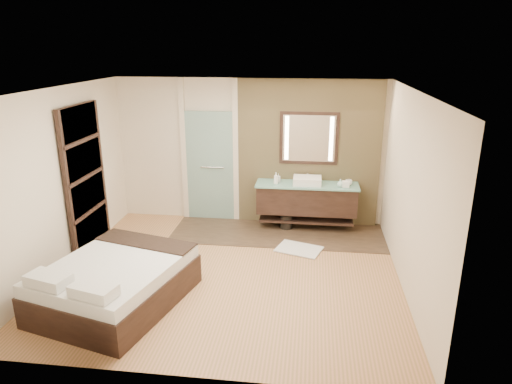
# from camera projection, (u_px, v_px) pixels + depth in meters

# --- Properties ---
(floor) EXTENTS (5.00, 5.00, 0.00)m
(floor) POSITION_uv_depth(u_px,v_px,m) (229.00, 273.00, 6.84)
(floor) COLOR olive
(floor) RESTS_ON ground
(tile_strip) EXTENTS (3.80, 1.30, 0.01)m
(tile_strip) POSITION_uv_depth(u_px,v_px,m) (278.00, 233.00, 8.27)
(tile_strip) COLOR #31231B
(tile_strip) RESTS_ON floor
(stone_wall) EXTENTS (2.60, 0.08, 2.70)m
(stone_wall) POSITION_uv_depth(u_px,v_px,m) (308.00, 154.00, 8.37)
(stone_wall) COLOR tan
(stone_wall) RESTS_ON floor
(vanity) EXTENTS (1.85, 0.55, 0.88)m
(vanity) POSITION_uv_depth(u_px,v_px,m) (307.00, 199.00, 8.34)
(vanity) COLOR black
(vanity) RESTS_ON stone_wall
(mirror_unit) EXTENTS (1.06, 0.04, 0.96)m
(mirror_unit) POSITION_uv_depth(u_px,v_px,m) (309.00, 138.00, 8.23)
(mirror_unit) COLOR black
(mirror_unit) RESTS_ON stone_wall
(frosted_door) EXTENTS (1.10, 0.12, 2.70)m
(frosted_door) POSITION_uv_depth(u_px,v_px,m) (210.00, 162.00, 8.65)
(frosted_door) COLOR #BBEDE3
(frosted_door) RESTS_ON floor
(shoji_partition) EXTENTS (0.06, 1.20, 2.40)m
(shoji_partition) POSITION_uv_depth(u_px,v_px,m) (86.00, 179.00, 7.31)
(shoji_partition) COLOR black
(shoji_partition) RESTS_ON floor
(bed) EXTENTS (1.93, 2.20, 0.72)m
(bed) POSITION_uv_depth(u_px,v_px,m) (116.00, 283.00, 5.97)
(bed) COLOR black
(bed) RESTS_ON floor
(bath_mat) EXTENTS (0.84, 0.70, 0.02)m
(bath_mat) POSITION_uv_depth(u_px,v_px,m) (299.00, 249.00, 7.60)
(bath_mat) COLOR silver
(bath_mat) RESTS_ON floor
(waste_bin) EXTENTS (0.23, 0.23, 0.28)m
(waste_bin) POSITION_uv_depth(u_px,v_px,m) (286.00, 221.00, 8.45)
(waste_bin) COLOR black
(waste_bin) RESTS_ON floor
(tissue_box) EXTENTS (0.12, 0.12, 0.10)m
(tissue_box) POSITION_uv_depth(u_px,v_px,m) (346.00, 184.00, 8.06)
(tissue_box) COLOR white
(tissue_box) RESTS_ON vanity
(soap_bottle_a) EXTENTS (0.10, 0.10, 0.21)m
(soap_bottle_a) POSITION_uv_depth(u_px,v_px,m) (276.00, 178.00, 8.21)
(soap_bottle_a) COLOR white
(soap_bottle_a) RESTS_ON vanity
(soap_bottle_b) EXTENTS (0.08, 0.08, 0.15)m
(soap_bottle_b) POSITION_uv_depth(u_px,v_px,m) (278.00, 178.00, 8.34)
(soap_bottle_b) COLOR #B2B2B2
(soap_bottle_b) RESTS_ON vanity
(soap_bottle_c) EXTENTS (0.11, 0.11, 0.14)m
(soap_bottle_c) POSITION_uv_depth(u_px,v_px,m) (340.00, 183.00, 8.05)
(soap_bottle_c) COLOR silver
(soap_bottle_c) RESTS_ON vanity
(cup) EXTENTS (0.16, 0.16, 0.10)m
(cup) POSITION_uv_depth(u_px,v_px,m) (349.00, 183.00, 8.15)
(cup) COLOR white
(cup) RESTS_ON vanity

